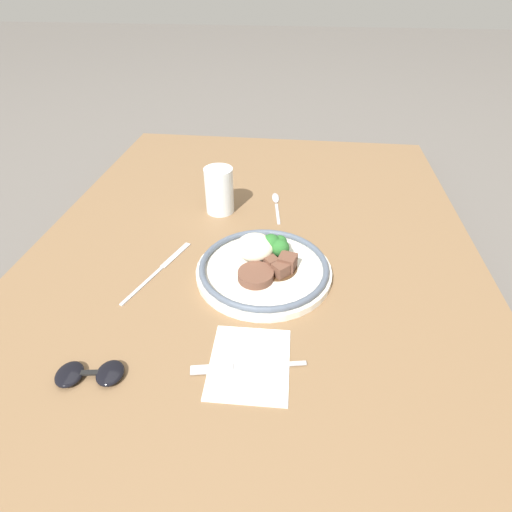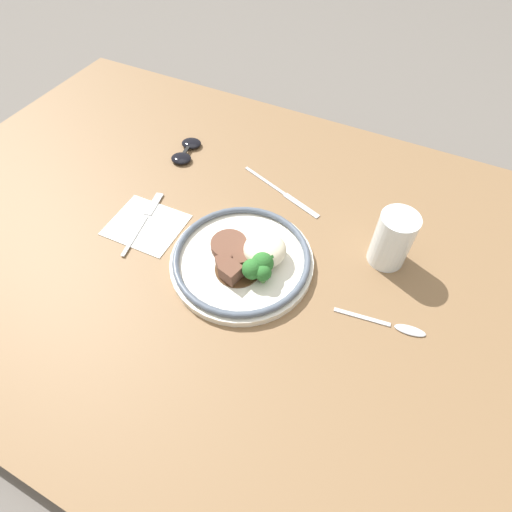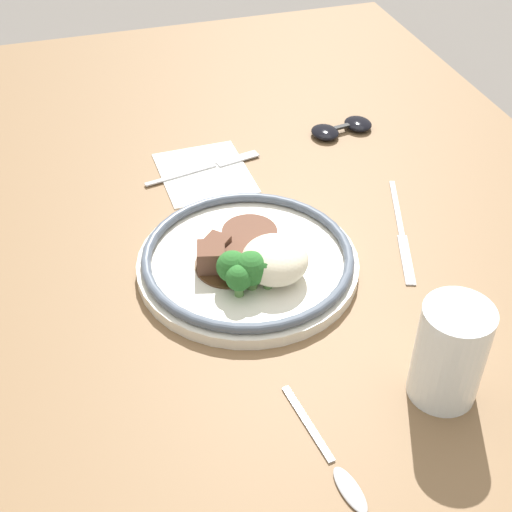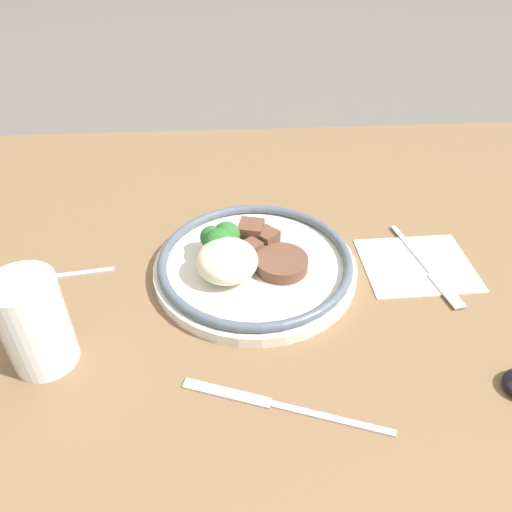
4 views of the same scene
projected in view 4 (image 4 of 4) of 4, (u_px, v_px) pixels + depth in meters
ground_plane at (265, 312)px, 0.66m from camera, size 8.00×8.00×0.00m
dining_table at (265, 300)px, 0.65m from camera, size 1.50×0.95×0.04m
napkin at (417, 265)px, 0.67m from camera, size 0.15×0.13×0.00m
plate at (250, 261)px, 0.64m from camera, size 0.26×0.26×0.06m
juice_glass at (36, 328)px, 0.51m from camera, size 0.07×0.07×0.11m
fork at (430, 272)px, 0.65m from camera, size 0.05×0.17×0.00m
knife at (277, 405)px, 0.50m from camera, size 0.21×0.08×0.00m
spoon at (29, 279)px, 0.64m from camera, size 0.15×0.03×0.01m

